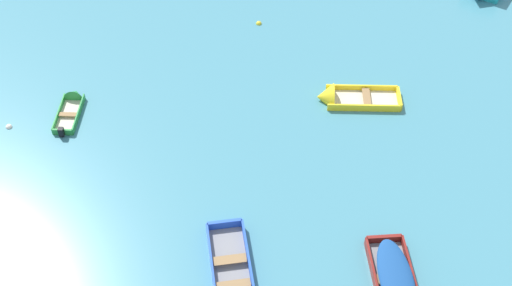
% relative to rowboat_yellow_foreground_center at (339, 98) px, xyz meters
% --- Properties ---
extents(rowboat_yellow_foreground_center, '(3.98, 1.67, 1.31)m').
position_rel_rowboat_yellow_foreground_center_xyz_m(rowboat_yellow_foreground_center, '(0.00, 0.00, 0.00)').
color(rowboat_yellow_foreground_center, beige).
rests_on(rowboat_yellow_foreground_center, ground_plane).
extents(rowboat_green_outer_left, '(1.16, 2.98, 0.87)m').
position_rel_rowboat_yellow_foreground_center_xyz_m(rowboat_green_outer_left, '(-12.45, 0.08, -0.03)').
color(rowboat_green_outer_left, beige).
rests_on(rowboat_green_outer_left, ground_plane).
extents(mooring_buoy_between_boats_left, '(0.30, 0.30, 0.30)m').
position_rel_rowboat_yellow_foreground_center_xyz_m(mooring_buoy_between_boats_left, '(-3.51, 6.19, -0.17)').
color(mooring_buoy_between_boats_left, yellow).
rests_on(mooring_buoy_between_boats_left, ground_plane).
extents(mooring_buoy_between_boats_right, '(0.29, 0.29, 0.29)m').
position_rel_rowboat_yellow_foreground_center_xyz_m(mooring_buoy_between_boats_right, '(-15.11, -1.20, -0.17)').
color(mooring_buoy_between_boats_right, silver).
rests_on(mooring_buoy_between_boats_right, ground_plane).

